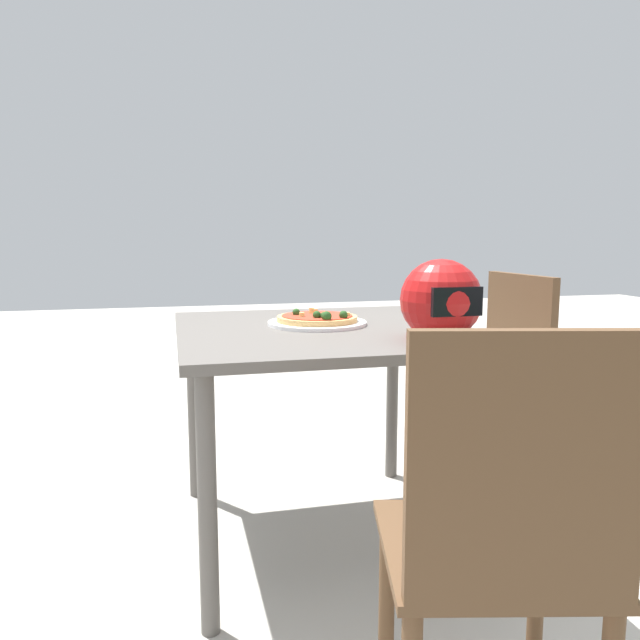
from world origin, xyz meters
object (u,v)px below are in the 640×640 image
dining_table (323,353)px  drinking_glass (416,301)px  chair_far (502,539)px  motorcycle_helmet (441,302)px  pizza (317,318)px  chair_side (539,379)px

dining_table → drinking_glass: (-0.40, -0.17, 0.15)m
dining_table → chair_far: size_ratio=1.12×
motorcycle_helmet → pizza: bearing=-53.6°
pizza → motorcycle_helmet: (-0.28, 0.38, 0.09)m
motorcycle_helmet → drinking_glass: size_ratio=2.02×
chair_far → chair_side: bearing=-125.9°
pizza → dining_table: bearing=96.7°
chair_side → chair_far: bearing=54.1°
dining_table → pizza: pizza is taller
pizza → chair_far: bearing=94.0°
motorcycle_helmet → drinking_glass: motorcycle_helmet is taller
pizza → drinking_glass: bearing=-163.8°
drinking_glass → dining_table: bearing=23.1°
pizza → chair_side: chair_side is taller
drinking_glass → chair_side: 0.54m
dining_table → pizza: bearing=-83.3°
chair_side → drinking_glass: bearing=-19.4°
motorcycle_helmet → drinking_glass: bearing=-104.5°
motorcycle_helmet → chair_far: size_ratio=0.26×
motorcycle_helmet → chair_side: motorcycle_helmet is taller
pizza → drinking_glass: size_ratio=2.34×
dining_table → chair_far: (-0.07, 1.04, -0.14)m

